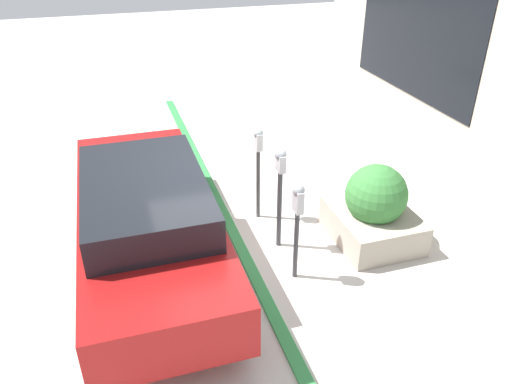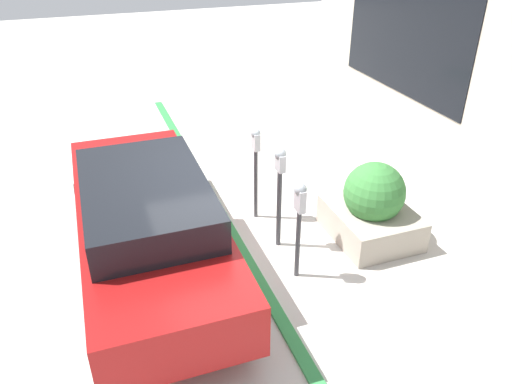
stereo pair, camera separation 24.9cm
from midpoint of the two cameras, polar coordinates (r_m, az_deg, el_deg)
The scene contains 7 objects.
ground_plane at distance 7.31m, azimuth -1.99°, elevation -6.73°, with size 40.00×40.00×0.00m, color beige.
curb_strip at distance 7.28m, azimuth -2.59°, elevation -6.72°, with size 13.50×0.16×0.04m.
parking_meter_nearest at distance 6.29m, azimuth 3.86°, elevation -2.21°, with size 0.19×0.16×1.41m.
parking_meter_second at distance 6.86m, azimuth 1.70°, elevation 1.45°, with size 0.20×0.17×1.56m.
parking_meter_middle at distance 7.55m, azimuth -0.97°, elevation 4.18°, with size 0.17×0.15×1.52m.
planter_box at distance 7.51m, azimuth 12.23°, elevation -1.78°, with size 1.33×1.13×1.21m.
parked_car_front at distance 6.77m, azimuth -13.37°, elevation -3.12°, with size 4.76×1.78×1.41m.
Camera 2 is at (-5.58, 1.89, 4.33)m, focal length 35.00 mm.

